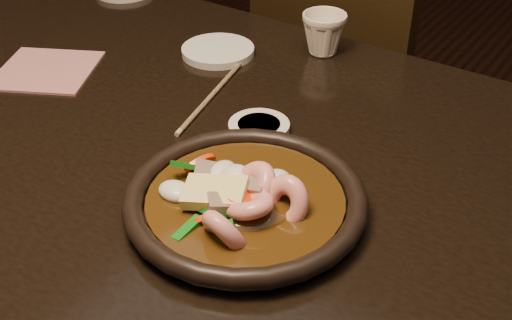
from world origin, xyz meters
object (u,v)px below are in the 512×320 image
Objects in this scene: plate at (245,201)px; tea_cup at (324,32)px; chair at (351,100)px; table at (191,191)px.

tea_cup is (-0.14, 0.44, 0.02)m from plate.
tea_cup is at bearing 112.23° from chair.
table is 5.43× the size of plate.
tea_cup reaches higher than plate.
plate is 0.46m from tea_cup.
table is 1.78× the size of chair.
plate reaches higher than table.
chair is at bearing 106.36° from plate.
chair reaches higher than table.
chair is 0.82m from plate.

